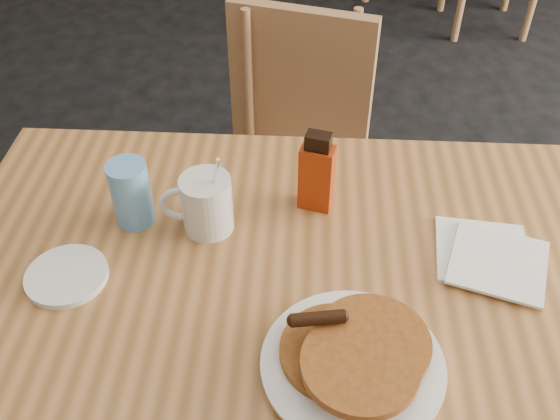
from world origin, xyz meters
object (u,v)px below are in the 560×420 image
object	(u,v)px
chair_main_far	(300,146)
coffee_mug	(205,203)
blue_tumbler	(131,193)
main_table	(316,308)
pancake_plate	(354,359)
syrup_bottle	(317,174)

from	to	relation	value
chair_main_far	coffee_mug	xyz separation A→B (m)	(-0.19, -0.56, 0.29)
chair_main_far	blue_tumbler	xyz separation A→B (m)	(-0.32, -0.54, 0.30)
coffee_mug	blue_tumbler	distance (m)	0.13
main_table	chair_main_far	size ratio (longest dim) A/B	1.59
pancake_plate	syrup_bottle	xyz separation A→B (m)	(-0.04, 0.35, 0.05)
chair_main_far	pancake_plate	world-z (taller)	chair_main_far
chair_main_far	coffee_mug	distance (m)	0.66
coffee_mug	blue_tumbler	xyz separation A→B (m)	(-0.13, 0.02, 0.01)
main_table	syrup_bottle	bearing A→B (deg)	87.72
main_table	syrup_bottle	size ratio (longest dim) A/B	8.62
pancake_plate	blue_tumbler	size ratio (longest dim) A/B	2.14
chair_main_far	blue_tumbler	world-z (taller)	blue_tumbler
main_table	chair_main_far	bearing A→B (deg)	89.78
coffee_mug	syrup_bottle	bearing A→B (deg)	7.33
syrup_bottle	chair_main_far	bearing A→B (deg)	108.22
main_table	coffee_mug	xyz separation A→B (m)	(-0.19, 0.16, 0.10)
chair_main_far	syrup_bottle	distance (m)	0.59
chair_main_far	coffee_mug	size ratio (longest dim) A/B	5.13
coffee_mug	syrup_bottle	size ratio (longest dim) A/B	1.06
main_table	blue_tumbler	distance (m)	0.38
pancake_plate	coffee_mug	size ratio (longest dim) A/B	1.57
coffee_mug	syrup_bottle	xyz separation A→B (m)	(0.20, 0.06, 0.02)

